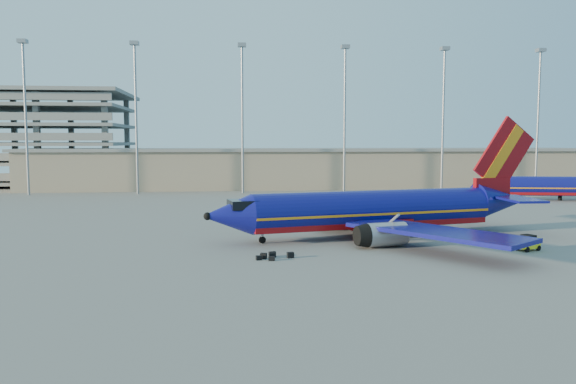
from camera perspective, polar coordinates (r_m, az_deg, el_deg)
The scene contains 7 objects.
ground at distance 64.26m, azimuth 0.86°, elevation -3.87°, with size 220.00×220.00×0.00m, color slate.
terminal_building at distance 122.40m, azimuth 2.29°, elevation 2.49°, with size 122.00×16.00×8.50m.
light_mast_row at distance 109.96m, azimuth 0.62°, elevation 9.09°, with size 101.60×1.60×28.65m.
aircraft_main at distance 60.29m, azimuth 9.28°, elevation -1.89°, with size 37.84×36.02×12.96m.
aircraft_second at distance 106.44m, azimuth 26.35°, elevation 0.54°, with size 31.40×13.02×10.72m.
baggage_tug at distance 56.79m, azimuth 23.21°, elevation -4.73°, with size 2.38×1.94×1.48m.
luggage_pile at distance 48.95m, azimuth -1.52°, elevation -6.50°, with size 3.38×2.19×0.51m.
Camera 1 is at (-7.54, -63.00, 10.18)m, focal length 35.00 mm.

